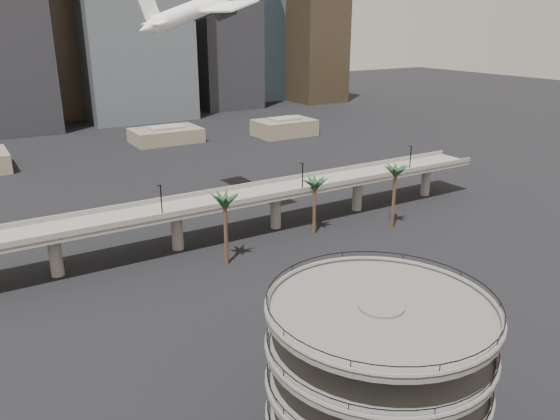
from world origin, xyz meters
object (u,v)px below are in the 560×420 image
airborne_jet (212,4)px  car_a (322,321)px  car_b (394,303)px  parking_ramp (377,363)px  car_c (471,296)px  overpass (228,203)px

airborne_jet → car_a: 66.50m
car_b → parking_ramp: bearing=122.1°
car_a → car_c: size_ratio=0.79×
parking_ramp → car_a: parking_ramp is taller
parking_ramp → car_c: size_ratio=4.35×
overpass → car_b: size_ratio=29.20×
parking_ramp → car_c: (33.63, 15.51, -9.10)m
car_a → car_c: (24.38, -6.17, 0.05)m
car_b → overpass: bearing=1.7°
airborne_jet → car_a: airborne_jet is taller
parking_ramp → car_c: parking_ramp is taller
overpass → airborne_jet: airborne_jet is taller
parking_ramp → car_a: 25.28m
overpass → car_c: size_ratio=25.49×
car_a → car_b: bearing=-114.7°
overpass → car_c: overpass is taller
parking_ramp → airborne_jet: (16.63, 70.91, 34.94)m
overpass → airborne_jet: (3.63, 11.91, 37.44)m
car_c → overpass: bearing=43.9°
overpass → airborne_jet: size_ratio=4.07×
parking_ramp → airborne_jet: 80.78m
overpass → car_a: bearing=-95.7°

